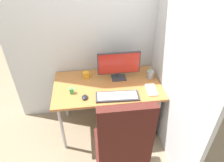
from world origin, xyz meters
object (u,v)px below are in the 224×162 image
object	(u,v)px
office_chair	(122,147)
filing_cabinet	(135,108)
monitor	(119,64)
coffee_mug	(86,75)
pen_holder	(150,74)
notebook	(151,90)
desk_clamp_accessory	(72,91)
mouse	(85,97)
keyboard	(117,96)

from	to	relation	value
office_chair	filing_cabinet	bearing A→B (deg)	68.98
monitor	coffee_mug	world-z (taller)	monitor
filing_cabinet	pen_holder	world-z (taller)	pen_holder
office_chair	notebook	size ratio (longest dim) A/B	5.84
office_chair	desk_clamp_accessory	distance (m)	0.87
filing_cabinet	mouse	distance (m)	0.82
office_chair	filing_cabinet	xyz separation A→B (m)	(0.33, 0.85, -0.36)
office_chair	pen_holder	xyz separation A→B (m)	(0.51, 0.91, 0.13)
keyboard	notebook	size ratio (longest dim) A/B	2.27
filing_cabinet	keyboard	distance (m)	0.59
keyboard	notebook	distance (m)	0.41
filing_cabinet	monitor	distance (m)	0.68
keyboard	desk_clamp_accessory	distance (m)	0.52
keyboard	coffee_mug	xyz separation A→B (m)	(-0.33, 0.42, 0.03)
filing_cabinet	keyboard	size ratio (longest dim) A/B	1.15
office_chair	desk_clamp_accessory	size ratio (longest dim) A/B	17.92
pen_holder	mouse	bearing A→B (deg)	-160.44
keyboard	pen_holder	distance (m)	0.56
desk_clamp_accessory	mouse	bearing A→B (deg)	-37.69
keyboard	mouse	world-z (taller)	mouse
filing_cabinet	pen_holder	distance (m)	0.53
mouse	desk_clamp_accessory	xyz separation A→B (m)	(-0.14, 0.11, 0.02)
filing_cabinet	notebook	bearing A→B (deg)	-57.69
coffee_mug	notebook	bearing A→B (deg)	-26.06
mouse	desk_clamp_accessory	size ratio (longest dim) A/B	1.26
office_chair	coffee_mug	bearing A→B (deg)	105.46
keyboard	mouse	distance (m)	0.36
pen_holder	coffee_mug	bearing A→B (deg)	172.57
office_chair	notebook	bearing A→B (deg)	55.44
filing_cabinet	pen_holder	xyz separation A→B (m)	(0.18, 0.06, 0.49)
monitor	notebook	xyz separation A→B (m)	(0.33, -0.30, -0.19)
keyboard	pen_holder	world-z (taller)	pen_holder
mouse	filing_cabinet	bearing A→B (deg)	26.90
monitor	desk_clamp_accessory	bearing A→B (deg)	-158.12
filing_cabinet	office_chair	bearing A→B (deg)	-111.02
coffee_mug	monitor	bearing A→B (deg)	-7.98
monitor	office_chair	bearing A→B (deg)	-97.03
desk_clamp_accessory	pen_holder	bearing A→B (deg)	10.73
notebook	mouse	bearing A→B (deg)	-173.56
office_chair	keyboard	xyz separation A→B (m)	(0.05, 0.59, 0.09)
filing_cabinet	coffee_mug	size ratio (longest dim) A/B	5.04
mouse	pen_holder	bearing A→B (deg)	26.43
filing_cabinet	coffee_mug	bearing A→B (deg)	165.12
monitor	desk_clamp_accessory	xyz separation A→B (m)	(-0.57, -0.23, -0.16)
coffee_mug	mouse	bearing A→B (deg)	-94.47
office_chair	keyboard	bearing A→B (deg)	85.53
mouse	notebook	world-z (taller)	mouse
mouse	pen_holder	size ratio (longest dim) A/B	0.49
filing_cabinet	mouse	size ratio (longest dim) A/B	6.34
office_chair	pen_holder	bearing A→B (deg)	60.80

